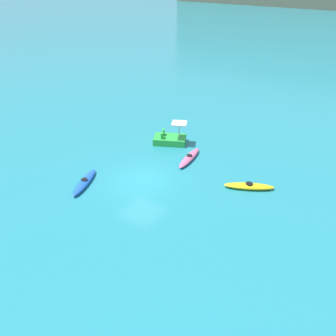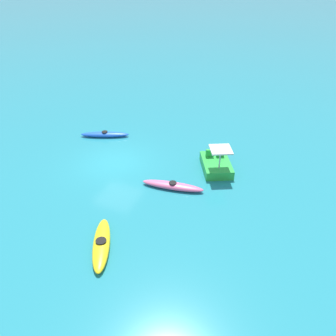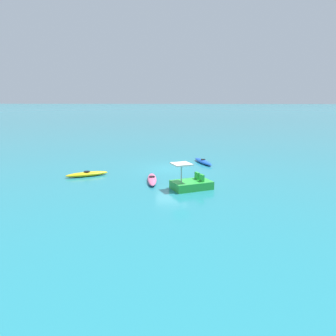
{
  "view_description": "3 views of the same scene",
  "coord_description": "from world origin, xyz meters",
  "views": [
    {
      "loc": [
        11.96,
        -14.8,
        11.6
      ],
      "look_at": [
        1.0,
        1.53,
        0.48
      ],
      "focal_mm": 37.66,
      "sensor_mm": 36.0,
      "label": 1
    },
    {
      "loc": [
        13.69,
        9.0,
        9.83
      ],
      "look_at": [
        0.54,
        3.55,
        0.79
      ],
      "focal_mm": 34.63,
      "sensor_mm": 36.0,
      "label": 2
    },
    {
      "loc": [
        -1.36,
        24.48,
        5.54
      ],
      "look_at": [
        0.07,
        3.29,
        0.79
      ],
      "focal_mm": 33.43,
      "sensor_mm": 36.0,
      "label": 3
    }
  ],
  "objects": [
    {
      "name": "pedal_boat_green",
      "position": [
        -1.54,
        5.6,
        0.34
      ],
      "size": [
        2.82,
        2.41,
        1.68
      ],
      "color": "green",
      "rests_on": "ground_plane"
    },
    {
      "name": "kayak_yellow",
      "position": [
        6.0,
        2.88,
        0.16
      ],
      "size": [
        2.98,
        2.0,
        0.37
      ],
      "color": "yellow",
      "rests_on": "ground_plane"
    },
    {
      "name": "kayak_blue",
      "position": [
        -2.61,
        -2.32,
        0.16
      ],
      "size": [
        1.77,
        3.17,
        0.37
      ],
      "color": "blue",
      "rests_on": "ground_plane"
    },
    {
      "name": "kayak_pink",
      "position": [
        1.11,
        4.04,
        0.16
      ],
      "size": [
        1.04,
        3.26,
        0.37
      ],
      "color": "pink",
      "rests_on": "ground_plane"
    },
    {
      "name": "ground_plane",
      "position": [
        0.0,
        0.0,
        0.0
      ],
      "size": [
        600.0,
        600.0,
        0.0
      ],
      "primitive_type": "plane",
      "color": "teal"
    }
  ]
}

